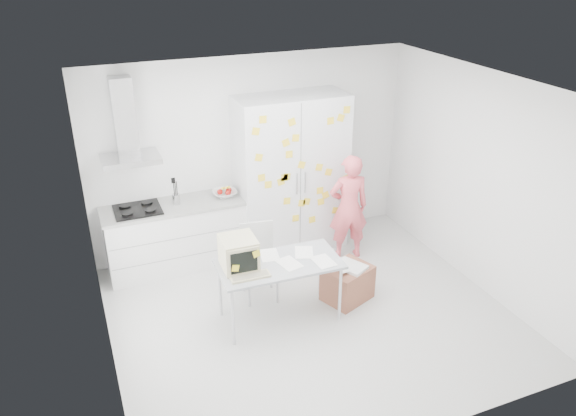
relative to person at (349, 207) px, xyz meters
name	(u,v)px	position (x,y,z in m)	size (l,w,h in m)	color
floor	(310,315)	(-1.04, -1.07, -0.76)	(4.50, 4.00, 0.02)	silver
walls	(287,188)	(-1.04, -0.35, 0.60)	(4.52, 4.01, 2.70)	white
ceiling	(315,89)	(-1.04, -1.07, 1.95)	(4.50, 4.00, 0.02)	white
counter_run	(176,235)	(-2.24, 0.63, -0.28)	(1.84, 0.63, 1.28)	white
range_hood	(126,129)	(-2.69, 0.76, 1.21)	(0.70, 0.48, 1.01)	silver
tall_cabinet	(291,174)	(-0.59, 0.60, 0.35)	(1.50, 0.68, 2.20)	silver
person	(349,207)	(0.00, 0.00, 0.00)	(0.55, 0.36, 1.50)	#F55F6B
desk	(254,259)	(-1.68, -0.93, 0.09)	(1.41, 0.74, 1.10)	#A8ADB3
chair	(259,256)	(-1.45, -0.42, -0.21)	(0.49, 0.49, 0.95)	beige
cardboard_box	(348,283)	(-0.48, -0.93, -0.52)	(0.67, 0.61, 0.48)	#90563E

